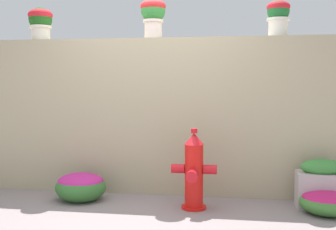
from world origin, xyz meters
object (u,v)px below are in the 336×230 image
object	(u,v)px
potted_plant_3	(278,15)
flower_bush_right	(81,186)
fire_hydrant	(194,172)
potted_plant_2	(153,13)
potted_plant_1	(40,21)
flower_bush_left	(329,202)
planter_box	(322,185)

from	to	relation	value
potted_plant_3	flower_bush_right	xyz separation A→B (m)	(-2.27, -0.57, -2.00)
fire_hydrant	flower_bush_right	size ratio (longest dim) A/B	1.49
potted_plant_2	flower_bush_right	xyz separation A→B (m)	(-0.77, -0.54, -2.05)
potted_plant_1	fire_hydrant	bearing A→B (deg)	-18.12
potted_plant_3	flower_bush_left	xyz separation A→B (m)	(0.49, -0.66, -2.05)
potted_plant_1	fire_hydrant	world-z (taller)	potted_plant_1
flower_bush_right	planter_box	bearing A→B (deg)	2.36
fire_hydrant	planter_box	size ratio (longest dim) A/B	1.62
fire_hydrant	flower_bush_right	distance (m)	1.37
potted_plant_3	flower_bush_left	distance (m)	2.20
potted_plant_1	flower_bush_left	bearing A→B (deg)	-10.37
potted_plant_1	potted_plant_3	world-z (taller)	potted_plant_3
potted_plant_1	flower_bush_right	size ratio (longest dim) A/B	0.71
potted_plant_3	fire_hydrant	size ratio (longest dim) A/B	0.49
potted_plant_2	planter_box	distance (m)	2.81
potted_plant_1	planter_box	size ratio (longest dim) A/B	0.78
fire_hydrant	flower_bush_left	bearing A→B (deg)	1.47
flower_bush_right	planter_box	size ratio (longest dim) A/B	1.09
flower_bush_left	planter_box	distance (m)	0.25
flower_bush_left	planter_box	size ratio (longest dim) A/B	1.11
fire_hydrant	flower_bush_left	distance (m)	1.44
potted_plant_3	flower_bush_left	size ratio (longest dim) A/B	0.72
fire_hydrant	flower_bush_right	bearing A→B (deg)	174.39
potted_plant_3	flower_bush_right	bearing A→B (deg)	-166.00
potted_plant_1	planter_box	xyz separation A→B (m)	(3.43, -0.43, -1.91)
potted_plant_3	fire_hydrant	distance (m)	2.12
potted_plant_3	potted_plant_1	bearing A→B (deg)	-179.49
potted_plant_2	potted_plant_1	bearing A→B (deg)	-179.88
potted_plant_1	potted_plant_2	bearing A→B (deg)	0.12
potted_plant_1	planter_box	bearing A→B (deg)	-7.08
potted_plant_1	potted_plant_3	bearing A→B (deg)	0.51
potted_plant_2	flower_bush_left	world-z (taller)	potted_plant_2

